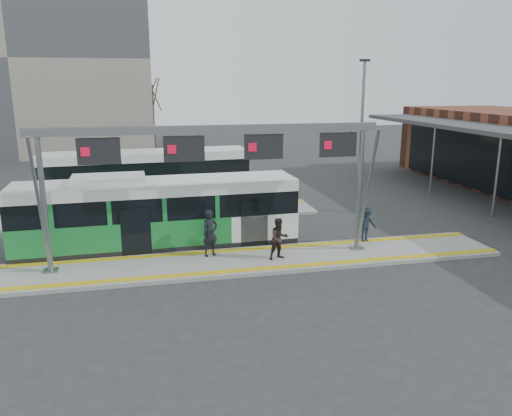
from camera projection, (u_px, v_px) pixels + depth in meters
The scene contains 15 objects.
ground at pixel (228, 264), 19.38m from camera, with size 120.00×120.00×0.00m, color #2D2D30.
platform_main at pixel (228, 262), 19.36m from camera, with size 22.00×3.00×0.15m, color gray.
platform_second at pixel (127, 216), 26.09m from camera, with size 20.00×3.00×0.15m, color gray.
tactile_main at pixel (227, 260), 19.34m from camera, with size 22.00×2.65×0.02m.
tactile_second at pixel (128, 209), 27.16m from camera, with size 20.00×0.35×0.02m.
gantry at pixel (216, 154), 18.50m from camera, with size 13.00×1.68×5.20m.
apartment_block at pixel (23, 58), 48.27m from camera, with size 24.50×12.50×18.40m.
hero_bus at pixel (158, 214), 21.06m from camera, with size 11.68×2.77×3.19m.
bg_bus_green at pixel (146, 177), 29.41m from camera, with size 12.08×3.25×2.99m.
passenger_a at pixel (210, 233), 19.69m from camera, with size 0.68×0.45×1.87m, color black.
passenger_b at pixel (279, 239), 19.37m from camera, with size 0.80×0.62×1.64m, color black.
passenger_c at pixel (366, 224), 21.51m from camera, with size 1.03×0.59×1.60m, color #19232D.
tree_left at pixel (95, 91), 46.19m from camera, with size 1.40×1.40×8.14m.
tree_mid at pixel (152, 95), 47.49m from camera, with size 1.40×1.40×7.57m.
lamp_east at pixel (361, 134), 26.26m from camera, with size 0.50×0.25×8.03m.
Camera 1 is at (-2.89, -18.07, 6.84)m, focal length 35.00 mm.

